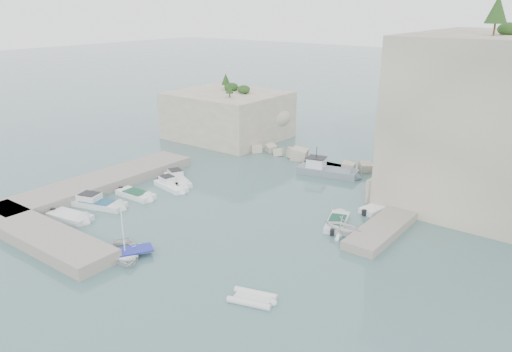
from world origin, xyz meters
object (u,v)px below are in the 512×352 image
Objects in this scene: inflatable_dinghy at (252,300)px; motorboat_e at (70,219)px; tender_east_a at (343,234)px; motorboat_d at (98,206)px; rowboat at (125,257)px; tender_east_b at (337,225)px; tender_east_d at (382,204)px; motorboat_b at (171,188)px; work_boat at (327,175)px; motorboat_c at (136,197)px; tender_east_c at (379,210)px; motorboat_a at (178,182)px.

motorboat_e is at bearing 162.45° from inflatable_dinghy.
inflatable_dinghy is 13.33m from tender_east_a.
motorboat_d reaches higher than rowboat.
tender_east_d reaches higher than tender_east_b.
tender_east_a is (21.08, 1.14, 0.00)m from motorboat_b.
tender_east_b is 14.56m from work_boat.
motorboat_e and tender_east_b have the same top height.
rowboat is at bearing 127.58° from tender_east_b.
tender_east_a is (22.20, 5.26, 0.00)m from motorboat_c.
tender_east_c is 0.64× the size of work_boat.
motorboat_c is at bearing -136.51° from work_boat.
rowboat is 19.08m from tender_east_a.
inflatable_dinghy is (21.98, -14.12, 0.00)m from motorboat_a.
tender_east_b is at bearing 16.65° from motorboat_c.
motorboat_d is 26.89m from work_boat.
motorboat_e is at bearing -128.73° from work_boat.
motorboat_b is 19.86m from tender_east_b.
motorboat_a reaches higher than tender_east_c.
inflatable_dinghy is 0.68× the size of tender_east_d.
motorboat_e is 22.57m from inflatable_dinghy.
motorboat_b is 1.47× the size of inflatable_dinghy.
rowboat is 0.61× the size of work_boat.
motorboat_d is (-1.03, -4.14, 0.00)m from motorboat_c.
tender_east_c is at bearing -45.51° from work_boat.
motorboat_e is 1.38× the size of tender_east_a.
motorboat_b is 24.34m from inflatable_dinghy.
motorboat_a is 22.01m from tender_east_a.
work_boat is at bearing 14.77° from tender_east_b.
inflatable_dinghy is at bearing -26.92° from motorboat_d.
tender_east_a reaches higher than tender_east_c.
motorboat_c reaches higher than inflatable_dinghy.
tender_east_d is at bearing 26.91° from tender_east_c.
motorboat_a reaches higher than tender_east_b.
motorboat_a is 1.66× the size of tender_east_a.
rowboat is at bearing 163.09° from tender_east_c.
tender_east_d is 0.64× the size of work_boat.
tender_east_a reaches higher than motorboat_b.
tender_east_b is at bearing 28.23° from motorboat_a.
motorboat_a is 1.20× the size of motorboat_e.
rowboat is (9.75, -15.44, 0.00)m from motorboat_a.
tender_east_b reaches higher than inflatable_dinghy.
work_boat reaches higher than tender_east_b.
motorboat_d is 24.39m from tender_east_b.
motorboat_e is 29.74m from work_boat.
work_boat is at bearing 92.45° from inflatable_dinghy.
motorboat_b reaches higher than motorboat_e.
tender_east_c is (22.77, 20.40, 0.00)m from motorboat_e.
inflatable_dinghy is 0.98× the size of tender_east_a.
rowboat is at bearing 141.02° from tender_east_a.
motorboat_e is at bearing 105.85° from tender_east_b.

